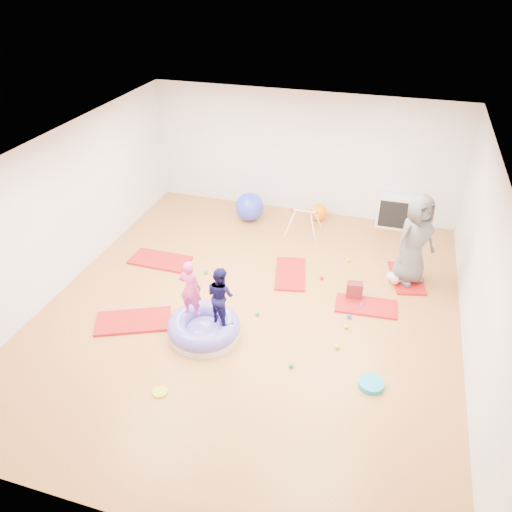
% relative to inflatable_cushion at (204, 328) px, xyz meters
% --- Properties ---
extents(room, '(7.01, 8.01, 2.81)m').
position_rel_inflatable_cushion_xyz_m(room, '(0.52, 0.89, 1.26)').
color(room, '#AB7233').
rests_on(room, ground).
extents(gym_mat_front_left, '(1.38, 1.07, 0.05)m').
position_rel_inflatable_cushion_xyz_m(gym_mat_front_left, '(-1.26, -0.05, -0.12)').
color(gym_mat_front_left, red).
rests_on(gym_mat_front_left, ground).
extents(gym_mat_mid_left, '(1.19, 0.60, 0.05)m').
position_rel_inflatable_cushion_xyz_m(gym_mat_mid_left, '(-1.68, 1.82, -0.12)').
color(gym_mat_mid_left, red).
rests_on(gym_mat_mid_left, ground).
extents(gym_mat_center_back, '(0.77, 1.20, 0.05)m').
position_rel_inflatable_cushion_xyz_m(gym_mat_center_back, '(0.94, 2.10, -0.12)').
color(gym_mat_center_back, red).
rests_on(gym_mat_center_back, ground).
extents(gym_mat_right, '(1.10, 0.61, 0.04)m').
position_rel_inflatable_cushion_xyz_m(gym_mat_right, '(2.44, 1.50, -0.12)').
color(gym_mat_right, red).
rests_on(gym_mat_right, ground).
extents(gym_mat_rear_right, '(0.77, 1.17, 0.04)m').
position_rel_inflatable_cushion_xyz_m(gym_mat_rear_right, '(3.09, 2.61, -0.12)').
color(gym_mat_rear_right, red).
rests_on(gym_mat_rear_right, ground).
extents(inflatable_cushion, '(1.18, 1.18, 0.37)m').
position_rel_inflatable_cushion_xyz_m(inflatable_cushion, '(0.00, 0.00, 0.00)').
color(inflatable_cushion, silver).
rests_on(inflatable_cushion, ground).
extents(child_pink, '(0.37, 0.24, 1.01)m').
position_rel_inflatable_cushion_xyz_m(child_pink, '(-0.24, 0.13, 0.70)').
color(child_pink, '#D83B83').
rests_on(child_pink, inflatable_cushion).
extents(child_navy, '(0.60, 0.56, 0.99)m').
position_rel_inflatable_cushion_xyz_m(child_navy, '(0.27, 0.10, 0.69)').
color(child_navy, '#0D0B36').
rests_on(child_navy, inflatable_cushion).
extents(adult_caregiver, '(0.99, 0.99, 1.74)m').
position_rel_inflatable_cushion_xyz_m(adult_caregiver, '(3.10, 2.53, 0.77)').
color(adult_caregiver, '#515152').
rests_on(adult_caregiver, gym_mat_rear_right).
extents(infant, '(0.33, 0.33, 0.19)m').
position_rel_inflatable_cushion_xyz_m(infant, '(2.87, 2.37, -0.00)').
color(infant, silver).
rests_on(infant, gym_mat_rear_right).
extents(ball_pit_balls, '(3.08, 3.29, 0.08)m').
position_rel_inflatable_cushion_xyz_m(ball_pit_balls, '(1.33, 1.20, -0.11)').
color(ball_pit_balls, yellow).
rests_on(ball_pit_balls, ground).
extents(exercise_ball_blue, '(0.65, 0.65, 0.65)m').
position_rel_inflatable_cushion_xyz_m(exercise_ball_blue, '(-0.50, 4.04, 0.18)').
color(exercise_ball_blue, blue).
rests_on(exercise_ball_blue, ground).
extents(exercise_ball_orange, '(0.39, 0.39, 0.39)m').
position_rel_inflatable_cushion_xyz_m(exercise_ball_orange, '(1.02, 4.49, 0.05)').
color(exercise_ball_orange, '#FF7600').
rests_on(exercise_ball_orange, ground).
extents(infant_play_gym, '(0.72, 0.68, 0.55)m').
position_rel_inflatable_cushion_xyz_m(infant_play_gym, '(0.82, 3.79, 0.22)').
color(infant_play_gym, silver).
rests_on(infant_play_gym, ground).
extents(cube_shelf, '(0.73, 0.36, 0.73)m').
position_rel_inflatable_cushion_xyz_m(cube_shelf, '(2.67, 4.68, 0.22)').
color(cube_shelf, silver).
rests_on(cube_shelf, ground).
extents(balance_disc, '(0.37, 0.37, 0.08)m').
position_rel_inflatable_cushion_xyz_m(balance_disc, '(2.72, -0.34, -0.10)').
color(balance_disc, '#158EAE').
rests_on(balance_disc, ground).
extents(backpack, '(0.30, 0.21, 0.33)m').
position_rel_inflatable_cushion_xyz_m(backpack, '(2.20, 1.70, 0.02)').
color(backpack, '#B51C26').
rests_on(backpack, ground).
extents(yellow_toy, '(0.22, 0.22, 0.03)m').
position_rel_inflatable_cushion_xyz_m(yellow_toy, '(-0.14, -1.34, -0.13)').
color(yellow_toy, yellow).
rests_on(yellow_toy, ground).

